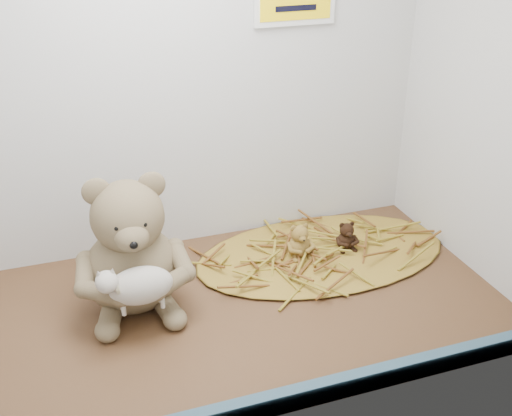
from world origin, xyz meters
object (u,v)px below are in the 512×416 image
object	(u,v)px
main_teddy	(130,244)
mini_teddy_brown	(346,234)
mini_teddy_tan	(299,239)
toy_lamb	(141,286)

from	to	relation	value
main_teddy	mini_teddy_brown	distance (cm)	50.13
main_teddy	mini_teddy_brown	xyz separation A→B (cm)	(48.94, 5.02, -9.59)
main_teddy	mini_teddy_tan	size ratio (longest dim) A/B	3.59
mini_teddy_tan	mini_teddy_brown	distance (cm)	11.38
mini_teddy_brown	main_teddy	bearing A→B (deg)	-168.08
toy_lamb	mini_teddy_brown	distance (cm)	51.60
toy_lamb	mini_teddy_brown	bearing A→B (deg)	17.12
toy_lamb	mini_teddy_tan	distance (cm)	41.09
main_teddy	toy_lamb	xyz separation A→B (cm)	(0.00, -10.06, -3.25)
mini_teddy_tan	toy_lamb	bearing A→B (deg)	-156.77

